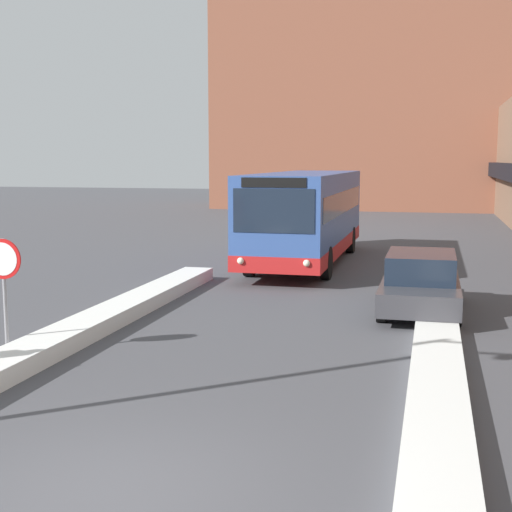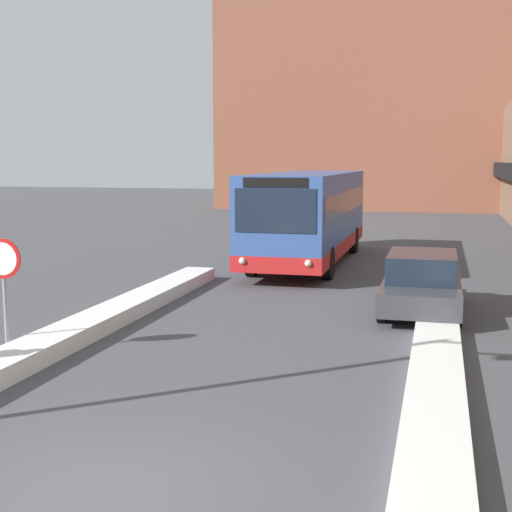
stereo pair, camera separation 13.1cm
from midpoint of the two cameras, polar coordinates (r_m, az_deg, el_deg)
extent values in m
plane|color=#47474C|center=(8.49, -12.61, -18.23)|extent=(160.00, 160.00, 0.00)
cube|color=brown|center=(55.70, 10.62, 13.47)|extent=(26.00, 8.00, 18.79)
cube|color=silver|center=(14.64, -15.64, -6.46)|extent=(0.90, 17.12, 0.35)
cube|color=silver|center=(11.39, 13.99, -10.76)|extent=(0.90, 19.77, 0.25)
cube|color=#335193|center=(25.42, 3.89, 3.52)|extent=(2.69, 10.65, 2.79)
cube|color=red|center=(25.53, 3.87, 0.94)|extent=(2.71, 10.67, 0.49)
cube|color=#192333|center=(25.40, 3.90, 4.40)|extent=(2.71, 9.80, 0.77)
cube|color=#192333|center=(20.17, 1.22, 3.63)|extent=(2.36, 0.03, 1.25)
cube|color=black|center=(20.13, 1.23, 5.89)|extent=(1.88, 0.03, 0.28)
sphere|color=#F2EAC6|center=(20.55, -1.43, -0.39)|extent=(0.20, 0.20, 0.20)
sphere|color=#F2EAC6|center=(20.13, 3.89, -0.58)|extent=(0.20, 0.20, 0.20)
cylinder|color=black|center=(22.61, -0.67, -0.34)|extent=(0.28, 1.04, 1.04)
cylinder|color=black|center=(22.12, 5.47, -0.56)|extent=(0.28, 1.04, 1.04)
cylinder|color=black|center=(29.00, 2.64, 1.43)|extent=(0.28, 1.04, 1.04)
cylinder|color=black|center=(28.62, 7.44, 1.29)|extent=(0.28, 1.04, 1.04)
cube|color=#38383D|center=(17.79, 12.80, -2.72)|extent=(1.83, 4.38, 0.54)
cube|color=#192333|center=(17.80, 12.86, -0.78)|extent=(1.61, 2.41, 0.65)
cylinder|color=black|center=(16.50, 15.57, -4.35)|extent=(0.20, 0.64, 0.64)
cylinder|color=black|center=(16.53, 9.77, -4.15)|extent=(0.20, 0.64, 0.64)
cylinder|color=black|center=(19.17, 15.37, -2.68)|extent=(0.20, 0.64, 0.64)
cylinder|color=black|center=(19.20, 10.38, -2.52)|extent=(0.20, 0.64, 0.64)
cylinder|color=gray|center=(14.24, -19.69, -3.14)|extent=(0.07, 0.07, 2.23)
cylinder|color=red|center=(14.11, -19.87, -0.22)|extent=(0.76, 0.03, 0.76)
cylinder|color=white|center=(14.10, -19.91, -0.23)|extent=(0.62, 0.02, 0.62)
camera|label=1|loc=(0.07, -90.25, -0.03)|focal=50.00mm
camera|label=2|loc=(0.07, 89.75, 0.03)|focal=50.00mm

